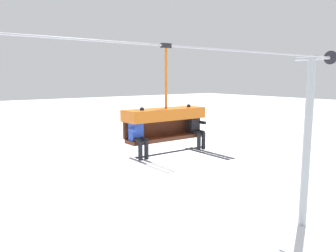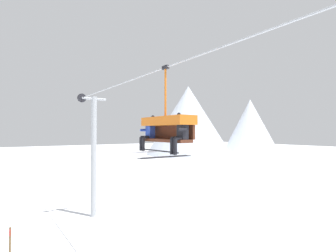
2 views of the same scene
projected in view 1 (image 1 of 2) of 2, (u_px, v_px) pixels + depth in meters
lift_tower_far at (308, 138)px, 14.76m from camera, size 0.36×1.88×7.95m
lift_cable at (149, 44)px, 8.24m from camera, size 20.16×0.05×0.05m
chairlift_chair at (164, 119)px, 8.90m from camera, size 2.36×0.74×2.87m
skier_blue at (139, 134)px, 8.20m from camera, size 0.48×1.70×1.34m
skier_black at (196, 127)px, 9.34m from camera, size 0.48×1.70×1.34m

